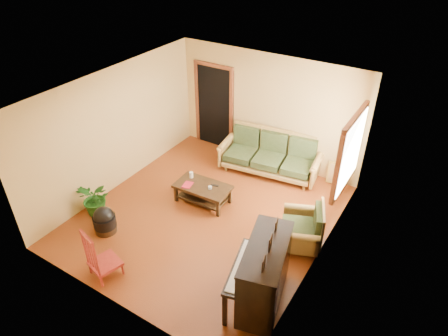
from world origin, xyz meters
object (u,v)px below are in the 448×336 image
Objects in this scene: piano at (265,276)px; sofa at (269,155)px; red_chair at (103,253)px; potted_plant at (95,199)px; armchair at (301,225)px; ceramic_crock at (338,185)px; coffee_table at (203,194)px; footstool at (105,223)px.

sofa is at bearing 101.33° from piano.
red_chair is at bearing -110.30° from sofa.
piano is at bearing -2.50° from potted_plant.
sofa is 2.34m from armchair.
sofa is 3.05× the size of potted_plant.
piano is at bearing 34.55° from red_chair.
armchair is 3.81× the size of ceramic_crock.
ceramic_crock is at bearing 40.57° from coffee_table.
ceramic_crock is (2.49, 4.36, -0.37)m from red_chair.
coffee_table reaches higher than ceramic_crock.
piano reaches higher than coffee_table.
coffee_table is at bearing 58.57° from footstool.
footstool is at bearing 168.13° from piano.
piano reaches higher than footstool.
footstool is 0.61m from potted_plant.
potted_plant is (-1.30, 1.03, -0.12)m from red_chair.
footstool is at bearing -132.13° from ceramic_crock.
sofa is 4.26m from red_chair.
footstool is 4.88m from ceramic_crock.
coffee_table is (-0.66, -1.70, -0.27)m from sofa.
piano is at bearing 2.06° from footstool.
armchair is 0.64× the size of piano.
potted_plant is at bearing -138.62° from ceramic_crock.
sofa is 10.05× the size of ceramic_crock.
footstool is (-3.26, -0.12, -0.38)m from piano.
potted_plant is at bearing -137.49° from coffee_table.
red_chair is (-0.26, -2.46, 0.28)m from coffee_table.
sofa is at bearing 68.82° from coffee_table.
coffee_table is 1.18× the size of red_chair.
coffee_table is at bearing -139.43° from ceramic_crock.
armchair reaches higher than coffee_table.
armchair is at bearing 59.58° from red_chair.
piano reaches higher than armchair.
coffee_table is at bearing 155.43° from armchair.
piano reaches higher than ceramic_crock.
coffee_table is at bearing 130.27° from piano.
red_chair is at bearing -119.69° from ceramic_crock.
red_chair reaches higher than sofa.
potted_plant is (-0.51, 0.28, 0.16)m from footstool.
piano is at bearing -35.80° from coffee_table.
sofa is 3.82m from footstool.
armchair reaches higher than ceramic_crock.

